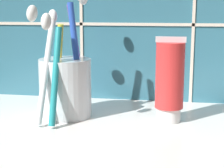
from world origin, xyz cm
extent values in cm
cube|color=silver|center=(0.00, 0.00, 1.00)|extent=(77.65, 39.24, 2.00)
cube|color=beige|center=(0.00, 19.02, 15.44)|extent=(87.65, 0.24, 0.50)
cylinder|color=silver|center=(-17.05, 7.25, 6.39)|extent=(7.84, 7.84, 8.78)
cylinder|color=blue|center=(-15.24, 7.27, 10.72)|extent=(2.83, 1.66, 16.74)
cylinder|color=purple|center=(-16.02, 10.62, 10.57)|extent=(2.34, 4.29, 16.51)
cylinder|color=yellow|center=(-18.65, 8.99, 9.12)|extent=(2.90, 2.78, 13.59)
ellipsoid|color=white|center=(-19.59, 9.87, 16.93)|extent=(2.37, 2.33, 2.45)
cylinder|color=white|center=(-18.72, 3.50, 9.46)|extent=(1.99, 5.81, 14.41)
ellipsoid|color=white|center=(-19.26, 0.75, 17.55)|extent=(1.72, 2.52, 2.63)
cylinder|color=teal|center=(-17.16, 3.08, 8.96)|extent=(0.99, 5.50, 13.42)
ellipsoid|color=white|center=(-17.12, 0.40, 16.56)|extent=(1.34, 2.35, 2.64)
cylinder|color=white|center=(-1.52, 7.25, 3.04)|extent=(3.46, 3.46, 2.07)
cylinder|color=red|center=(-1.52, 7.25, 8.79)|extent=(4.07, 4.07, 9.44)
cube|color=silver|center=(-1.52, 7.25, 13.91)|extent=(4.28, 0.36, 0.80)
camera|label=1|loc=(-0.60, -45.89, 18.33)|focal=60.00mm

